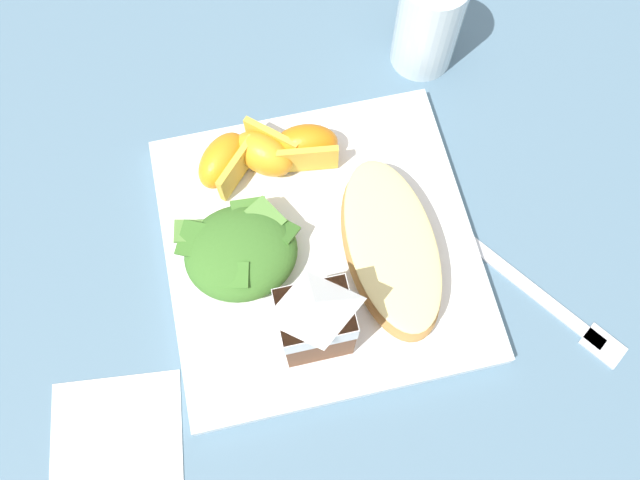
# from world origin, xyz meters

# --- Properties ---
(ground) EXTENTS (3.00, 3.00, 0.00)m
(ground) POSITION_xyz_m (0.00, 0.00, 0.00)
(ground) COLOR slate
(white_plate) EXTENTS (0.28, 0.28, 0.02)m
(white_plate) POSITION_xyz_m (0.00, 0.00, 0.01)
(white_plate) COLOR white
(white_plate) RESTS_ON ground
(cheesy_pizza_bread) EXTENTS (0.08, 0.17, 0.04)m
(cheesy_pizza_bread) POSITION_xyz_m (-0.06, 0.02, 0.03)
(cheesy_pizza_bread) COLOR #B77F42
(cheesy_pizza_bread) RESTS_ON white_plate
(green_salad_pile) EXTENTS (0.11, 0.09, 0.04)m
(green_salad_pile) POSITION_xyz_m (0.07, -0.00, 0.04)
(green_salad_pile) COLOR #3D7028
(green_salad_pile) RESTS_ON white_plate
(milk_carton) EXTENTS (0.06, 0.04, 0.11)m
(milk_carton) POSITION_xyz_m (0.02, 0.08, 0.08)
(milk_carton) COLOR brown
(milk_carton) RESTS_ON white_plate
(orange_wedge_front) EXTENTS (0.06, 0.04, 0.04)m
(orange_wedge_front) POSITION_xyz_m (-0.01, -0.09, 0.04)
(orange_wedge_front) COLOR orange
(orange_wedge_front) RESTS_ON white_plate
(orange_wedge_middle) EXTENTS (0.07, 0.07, 0.04)m
(orange_wedge_middle) POSITION_xyz_m (0.03, -0.09, 0.04)
(orange_wedge_middle) COLOR orange
(orange_wedge_middle) RESTS_ON white_plate
(orange_wedge_rear) EXTENTS (0.07, 0.07, 0.04)m
(orange_wedge_rear) POSITION_xyz_m (0.07, -0.09, 0.04)
(orange_wedge_rear) COLOR orange
(orange_wedge_rear) RESTS_ON white_plate
(paper_napkin) EXTENTS (0.12, 0.12, 0.00)m
(paper_napkin) POSITION_xyz_m (0.21, 0.13, 0.00)
(paper_napkin) COLOR white
(paper_napkin) RESTS_ON ground
(metal_fork) EXTENTS (0.12, 0.16, 0.01)m
(metal_fork) POSITION_xyz_m (-0.19, 0.10, 0.00)
(metal_fork) COLOR silver
(metal_fork) RESTS_ON ground
(drinking_clear_cup) EXTENTS (0.06, 0.06, 0.11)m
(drinking_clear_cup) POSITION_xyz_m (-0.15, -0.19, 0.05)
(drinking_clear_cup) COLOR silver
(drinking_clear_cup) RESTS_ON ground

